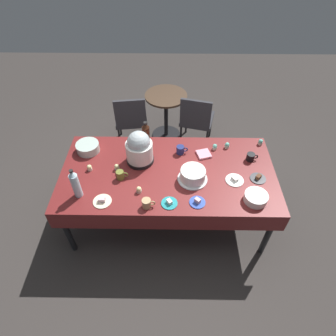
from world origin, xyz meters
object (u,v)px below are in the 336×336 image
Objects in this scene: cupcake_berry at (117,167)px; maroon_chair_right at (196,118)px; dessert_plate_cobalt at (197,202)px; dessert_plate_teal at (169,203)px; slow_cooker at (139,148)px; cupcake_lemon at (139,190)px; dessert_plate_white at (235,180)px; glass_salad_bowl at (88,147)px; coffee_mug_olive at (121,175)px; cupcake_cocoa at (260,142)px; maroon_chair_left at (131,118)px; soda_bottle_cola at (146,133)px; coffee_mug_navy at (181,150)px; frosted_layer_cake at (193,175)px; cupcake_vanilla at (89,168)px; coffee_mug_black at (251,157)px; soda_bottle_water at (75,184)px; potluck_table at (168,176)px; coffee_mug_tan at (147,203)px; cupcake_rose at (227,145)px; dessert_plate_charcoal at (258,178)px; round_cafe_table at (166,108)px; dessert_plate_cream at (102,201)px; ceramic_snack_bowl at (256,198)px; cupcake_mint at (215,147)px.

maroon_chair_right reaches higher than cupcake_berry.
dessert_plate_teal is at bearing -176.98° from dessert_plate_cobalt.
cupcake_lemon is at bearing -86.88° from slow_cooker.
dessert_plate_white is 1.20m from cupcake_berry.
coffee_mug_olive is at bearing -44.68° from glass_salad_bowl.
maroon_chair_left is (-1.57, 0.85, -0.29)m from cupcake_cocoa.
soda_bottle_cola is 2.22× the size of coffee_mug_navy.
frosted_layer_cake is 0.61m from slow_cooker.
cupcake_vanilla is 1.69m from coffee_mug_black.
dessert_plate_cobalt is at bearing -3.89° from soda_bottle_water.
potluck_table is at bearing 92.55° from dessert_plate_teal.
coffee_mug_tan is (-0.43, -0.34, -0.02)m from frosted_layer_cake.
cupcake_rose is (1.53, 0.07, -0.02)m from glass_salad_bowl.
potluck_table is 14.51× the size of dessert_plate_cobalt.
cupcake_berry is at bearing 175.56° from dessert_plate_charcoal.
coffee_mug_navy is 1.28m from round_cafe_table.
soda_bottle_cola is at bearing 107.19° from dessert_plate_teal.
dessert_plate_white is 0.91m from coffee_mug_tan.
coffee_mug_tan is at bearing -85.88° from soda_bottle_cola.
potluck_table is at bearing 170.19° from dessert_plate_white.
cupcake_rose is at bearing 64.37° from dessert_plate_cobalt.
glass_salad_bowl reaches higher than potluck_table.
coffee_mug_black is at bearing 21.49° from dessert_plate_cream.
dessert_plate_white reaches higher than potluck_table.
cupcake_lemon reaches higher than round_cafe_table.
dessert_plate_teal reaches higher than dessert_plate_white.
dessert_plate_cream is (0.28, -0.70, -0.04)m from glass_salad_bowl.
maroon_chair_left is (-0.82, 1.69, -0.27)m from dessert_plate_cobalt.
coffee_mug_olive is at bearing 138.14° from cupcake_lemon.
glass_salad_bowl is at bearing 178.69° from coffee_mug_navy.
coffee_mug_navy is at bearing 32.47° from coffee_mug_olive.
cupcake_lemon is 0.69m from coffee_mug_navy.
coffee_mug_olive is at bearing -160.22° from cupcake_cocoa.
dessert_plate_white is 0.49m from cupcake_rose.
maroon_chair_left is at bearing 109.14° from soda_bottle_cola.
ceramic_snack_bowl is 0.30× the size of round_cafe_table.
maroon_chair_left is 1.18× the size of round_cafe_table.
slow_cooker reaches higher than cupcake_berry.
frosted_layer_cake reaches higher than coffee_mug_navy.
dessert_plate_charcoal is at bearing 20.00° from dessert_plate_teal.
frosted_layer_cake is 4.43× the size of cupcake_lemon.
slow_cooker is 0.84m from cupcake_mint.
coffee_mug_tan is at bearing -141.75° from frosted_layer_cake.
dessert_plate_cream is at bearing -159.94° from cupcake_lemon.
cupcake_berry is at bearing 177.62° from potluck_table.
coffee_mug_tan is (0.42, -0.05, 0.03)m from dessert_plate_cream.
cupcake_cocoa is 1.81m from maroon_chair_left.
dessert_plate_cobalt is (0.88, 0.00, 0.00)m from dessert_plate_cream.
dessert_plate_white is at bearing 9.75° from cupcake_lemon.
frosted_layer_cake reaches higher than cupcake_berry.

